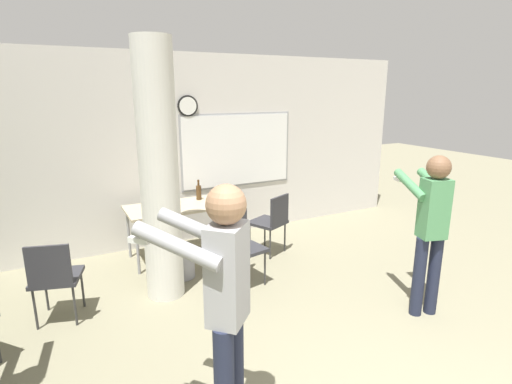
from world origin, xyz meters
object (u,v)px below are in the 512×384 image
object	(u,v)px
folding_table	(182,209)
person_playing_side	(431,223)
chair_table_right	(272,219)
chair_near_pillar	(54,275)
person_playing_front	(223,298)
chair_table_front	(240,242)
bottle_on_table	(199,192)

from	to	relation	value
folding_table	person_playing_side	xyz separation A→B (m)	(1.76, -2.58, 0.29)
folding_table	chair_table_right	xyz separation A→B (m)	(1.13, -0.49, -0.18)
chair_near_pillar	person_playing_front	size ratio (longest dim) A/B	0.50
folding_table	chair_near_pillar	bearing A→B (deg)	-147.90
chair_table_front	person_playing_front	size ratio (longest dim) A/B	0.50
folding_table	person_playing_side	distance (m)	3.14
bottle_on_table	folding_table	bearing A→B (deg)	-151.07
chair_table_right	person_playing_front	size ratio (longest dim) A/B	0.50
chair_table_right	person_playing_side	size ratio (longest dim) A/B	0.52
bottle_on_table	chair_table_right	distance (m)	1.12
folding_table	chair_table_front	world-z (taller)	chair_table_front
chair_near_pillar	person_playing_side	distance (m)	3.76
folding_table	chair_near_pillar	distance (m)	1.93
person_playing_front	chair_table_front	bearing A→B (deg)	62.29
folding_table	person_playing_side	world-z (taller)	person_playing_side
person_playing_front	folding_table	bearing A→B (deg)	77.43
chair_table_right	person_playing_front	bearing A→B (deg)	-125.16
person_playing_side	folding_table	bearing A→B (deg)	124.34
folding_table	bottle_on_table	size ratio (longest dim) A/B	5.14
chair_table_front	chair_table_right	bearing A→B (deg)	37.28
person_playing_side	chair_near_pillar	bearing A→B (deg)	155.29
folding_table	person_playing_side	size ratio (longest dim) A/B	0.90
person_playing_front	person_playing_side	xyz separation A→B (m)	(2.45, 0.49, -0.05)
folding_table	chair_table_right	world-z (taller)	chair_table_right
person_playing_front	person_playing_side	distance (m)	2.50
chair_table_front	person_playing_side	world-z (taller)	person_playing_side
person_playing_front	chair_table_right	bearing A→B (deg)	54.84
bottle_on_table	person_playing_side	xyz separation A→B (m)	(1.46, -2.75, 0.13)
folding_table	chair_table_right	size ratio (longest dim) A/B	1.72
folding_table	chair_table_front	distance (m)	1.15
bottle_on_table	person_playing_front	distance (m)	3.39
bottle_on_table	person_playing_side	world-z (taller)	person_playing_side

